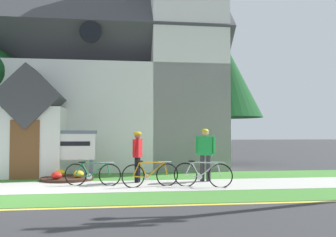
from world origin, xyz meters
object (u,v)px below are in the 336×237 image
(bicycle_green, at_px, (92,174))
(bicycle_white, at_px, (202,174))
(bicycle_black, at_px, (150,174))
(cyclist_in_green_jersey, at_px, (138,153))
(cyclist_in_red_jersey, at_px, (205,150))
(church_sign, at_px, (70,147))
(roadside_conifer, at_px, (223,78))

(bicycle_green, distance_m, bicycle_white, 3.42)
(bicycle_green, xyz_separation_m, bicycle_black, (1.77, -0.47, 0.01))
(bicycle_green, height_order, bicycle_white, bicycle_white)
(bicycle_green, xyz_separation_m, bicycle_white, (3.34, -0.72, 0.02))
(cyclist_in_green_jersey, bearing_deg, cyclist_in_red_jersey, -0.49)
(cyclist_in_red_jersey, xyz_separation_m, cyclist_in_green_jersey, (-2.29, 0.02, -0.07))
(church_sign, xyz_separation_m, bicycle_white, (4.31, -2.72, -0.75))
(bicycle_black, relative_size, roadside_conifer, 0.26)
(bicycle_green, relative_size, bicycle_white, 1.04)
(church_sign, height_order, cyclist_in_green_jersey, church_sign)
(bicycle_green, height_order, bicycle_black, bicycle_black)
(cyclist_in_red_jersey, bearing_deg, bicycle_white, -107.25)
(bicycle_green, relative_size, roadside_conifer, 0.26)
(bicycle_white, distance_m, cyclist_in_red_jersey, 1.44)
(bicycle_black, distance_m, cyclist_in_green_jersey, 1.22)
(church_sign, height_order, bicycle_black, church_sign)
(roadside_conifer, bearing_deg, church_sign, -142.32)
(church_sign, height_order, roadside_conifer, roadside_conifer)
(church_sign, xyz_separation_m, bicycle_green, (0.97, -2.00, -0.77))
(bicycle_white, bearing_deg, cyclist_in_green_jersey, 147.15)
(bicycle_white, bearing_deg, church_sign, 147.75)
(bicycle_white, height_order, cyclist_in_red_jersey, cyclist_in_red_jersey)
(bicycle_white, xyz_separation_m, roadside_conifer, (3.07, 8.42, 4.26))
(bicycle_black, bearing_deg, bicycle_green, 165.05)
(roadside_conifer, bearing_deg, cyclist_in_red_jersey, -110.49)
(bicycle_black, distance_m, bicycle_white, 1.59)
(bicycle_white, xyz_separation_m, cyclist_in_red_jersey, (0.38, 1.22, 0.68))
(cyclist_in_green_jersey, relative_size, roadside_conifer, 0.25)
(bicycle_white, relative_size, roadside_conifer, 0.25)
(bicycle_green, xyz_separation_m, cyclist_in_red_jersey, (3.72, 0.50, 0.70))
(bicycle_black, bearing_deg, roadside_conifer, 60.40)
(cyclist_in_green_jersey, bearing_deg, church_sign, 148.24)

